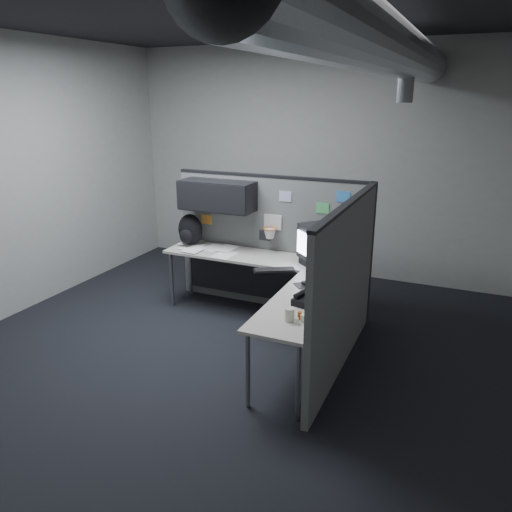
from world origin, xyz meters
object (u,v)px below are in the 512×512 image
at_px(desk, 270,276).
at_px(monitor, 321,245).
at_px(keyboard, 274,271).
at_px(phone, 308,300).
at_px(backpack, 190,230).

xyz_separation_m(desk, monitor, (0.50, 0.26, 0.35)).
distance_m(desk, keyboard, 0.24).
height_order(keyboard, phone, phone).
height_order(keyboard, backpack, backpack).
relative_size(desk, backpack, 5.91).
bearing_deg(phone, keyboard, 153.59).
distance_m(keyboard, phone, 0.88).
bearing_deg(backpack, monitor, 9.75).
distance_m(monitor, keyboard, 0.61).
bearing_deg(desk, keyboard, -54.43).
xyz_separation_m(keyboard, backpack, (-1.33, 0.51, 0.17)).
relative_size(monitor, keyboard, 1.23).
bearing_deg(phone, monitor, 122.57).
xyz_separation_m(monitor, phone, (0.20, -1.08, -0.19)).
bearing_deg(desk, backpack, 164.05).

